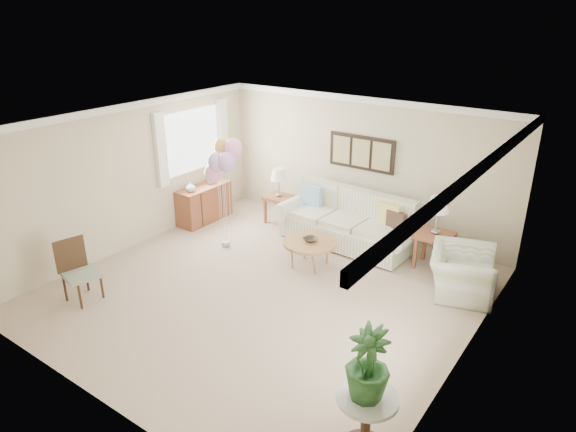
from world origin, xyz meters
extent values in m
plane|color=tan|center=(0.00, 0.00, 0.00)|extent=(6.00, 6.00, 0.00)
cube|color=beige|center=(0.00, 3.00, 1.30)|extent=(6.00, 0.04, 2.60)
cube|color=beige|center=(0.00, -3.00, 1.30)|extent=(6.00, 0.04, 2.60)
cube|color=beige|center=(-3.00, 0.00, 1.30)|extent=(0.04, 6.00, 2.60)
cube|color=beige|center=(3.00, 0.00, 1.30)|extent=(0.04, 6.00, 2.60)
cube|color=white|center=(0.00, 0.00, 2.59)|extent=(6.00, 6.00, 0.02)
cube|color=white|center=(0.00, 2.97, 2.54)|extent=(6.00, 0.06, 0.12)
cube|color=white|center=(-2.97, 0.00, 2.54)|extent=(0.06, 6.00, 0.12)
cube|color=white|center=(2.97, 0.00, 2.54)|extent=(0.06, 6.00, 0.12)
cube|color=white|center=(-2.98, 1.50, 1.65)|extent=(0.04, 1.40, 1.20)
cube|color=white|center=(-2.94, 0.65, 1.65)|extent=(0.10, 0.22, 1.40)
cube|color=white|center=(-2.94, 2.35, 1.65)|extent=(0.10, 0.22, 1.40)
cube|color=black|center=(0.00, 2.97, 1.55)|extent=(1.35, 0.04, 0.65)
cube|color=#8C8C59|center=(-0.42, 2.94, 1.55)|extent=(0.36, 0.02, 0.52)
cube|color=#8C8C59|center=(0.00, 2.94, 1.55)|extent=(0.36, 0.02, 0.52)
cube|color=#8C8C59|center=(0.42, 2.94, 1.55)|extent=(0.36, 0.02, 0.52)
cube|color=silver|center=(0.18, 2.18, 0.24)|extent=(2.47, 1.11, 0.40)
cube|color=silver|center=(0.18, 2.54, 0.68)|extent=(2.43, 0.37, 0.61)
cylinder|color=silver|center=(-0.98, 2.18, 0.50)|extent=(0.40, 1.01, 0.35)
cylinder|color=silver|center=(1.33, 2.18, 0.50)|extent=(0.40, 1.01, 0.35)
cube|color=beige|center=(-0.52, 2.13, 0.48)|extent=(0.70, 0.83, 0.13)
cube|color=beige|center=(0.18, 2.13, 0.48)|extent=(0.70, 0.83, 0.13)
cube|color=beige|center=(0.87, 2.13, 0.48)|extent=(0.70, 0.83, 0.13)
cube|color=#80ABCD|center=(-0.68, 2.31, 0.73)|extent=(0.42, 0.13, 0.42)
cube|color=#D6CB61|center=(0.95, 2.31, 0.73)|extent=(0.42, 0.13, 0.42)
cube|color=#3D291F|center=(1.11, 2.24, 0.66)|extent=(0.37, 0.11, 0.37)
cube|color=silver|center=(0.18, 2.18, 0.02)|extent=(2.20, 0.88, 0.04)
cube|color=brown|center=(-1.46, 2.31, 0.53)|extent=(0.52, 0.48, 0.08)
cube|color=brown|center=(-1.66, 2.12, 0.25)|extent=(0.05, 0.05, 0.49)
cube|color=brown|center=(-1.25, 2.12, 0.25)|extent=(0.05, 0.05, 0.49)
cube|color=brown|center=(-1.66, 2.50, 0.25)|extent=(0.05, 0.05, 0.49)
cube|color=brown|center=(-1.25, 2.50, 0.25)|extent=(0.05, 0.05, 0.49)
cube|color=brown|center=(1.82, 2.24, 0.59)|extent=(0.58, 0.53, 0.08)
cube|color=brown|center=(1.58, 2.02, 0.27)|extent=(0.05, 0.05, 0.55)
cube|color=brown|center=(2.05, 2.02, 0.27)|extent=(0.05, 0.05, 0.55)
cube|color=brown|center=(1.58, 2.45, 0.27)|extent=(0.05, 0.05, 0.55)
cube|color=brown|center=(2.05, 2.45, 0.27)|extent=(0.05, 0.05, 0.55)
cylinder|color=gray|center=(-1.46, 2.31, 0.60)|extent=(0.13, 0.13, 0.06)
cylinder|color=gray|center=(-1.46, 2.31, 0.77)|extent=(0.04, 0.04, 0.28)
cone|color=silver|center=(-1.46, 2.31, 1.02)|extent=(0.32, 0.32, 0.23)
cylinder|color=gray|center=(1.82, 2.24, 0.66)|extent=(0.15, 0.15, 0.06)
cylinder|color=gray|center=(1.82, 2.24, 0.86)|extent=(0.04, 0.04, 0.32)
cone|color=silver|center=(1.82, 2.24, 1.15)|extent=(0.37, 0.37, 0.26)
cylinder|color=#9B673C|center=(0.10, 1.07, 0.44)|extent=(0.92, 0.92, 0.05)
cylinder|color=#9B673C|center=(0.32, 1.29, 0.21)|extent=(0.04, 0.04, 0.41)
cylinder|color=#9B673C|center=(-0.12, 1.29, 0.21)|extent=(0.04, 0.04, 0.41)
cylinder|color=#9B673C|center=(-0.12, 0.86, 0.21)|extent=(0.04, 0.04, 0.41)
cylinder|color=#9B673C|center=(0.32, 0.86, 0.21)|extent=(0.04, 0.04, 0.41)
imported|color=#2A241C|center=(0.11, 1.08, 0.49)|extent=(0.27, 0.27, 0.06)
imported|color=silver|center=(2.47, 1.68, 0.35)|extent=(1.19, 1.28, 0.69)
cylinder|color=silver|center=(2.69, -1.89, 0.64)|extent=(0.61, 0.61, 0.04)
cylinder|color=#392516|center=(2.69, -1.89, 0.32)|extent=(0.10, 0.10, 0.61)
imported|color=#154619|center=(2.66, -1.89, 1.04)|extent=(0.55, 0.55, 0.76)
cube|color=gray|center=(-2.08, -1.80, 0.42)|extent=(0.56, 0.56, 0.07)
cylinder|color=#392516|center=(-2.27, -1.99, 0.19)|extent=(0.04, 0.04, 0.39)
cylinder|color=#392516|center=(-1.90, -1.99, 0.19)|extent=(0.04, 0.04, 0.39)
cylinder|color=#392516|center=(-2.27, -1.61, 0.19)|extent=(0.04, 0.04, 0.39)
cylinder|color=#392516|center=(-1.90, -1.61, 0.19)|extent=(0.04, 0.04, 0.39)
cube|color=#392516|center=(-2.29, -1.80, 0.70)|extent=(0.14, 0.44, 0.51)
cube|color=brown|center=(-2.76, 1.50, 0.37)|extent=(0.45, 1.20, 0.74)
cube|color=#392516|center=(-2.75, 1.20, 0.37)|extent=(0.46, 0.02, 0.70)
cube|color=#392516|center=(-2.75, 1.80, 0.37)|extent=(0.46, 0.02, 0.70)
imported|color=silver|center=(-2.74, 1.14, 0.84)|extent=(0.19, 0.19, 0.19)
imported|color=#ACB0A7|center=(-2.74, 1.73, 0.83)|extent=(0.23, 0.23, 0.19)
cube|color=gray|center=(-1.58, 0.82, 0.04)|extent=(0.11, 0.11, 0.09)
ellipsoid|color=#FF92CF|center=(-1.77, 0.78, 1.39)|extent=(0.31, 0.31, 0.35)
cylinder|color=silver|center=(-1.67, 0.80, 0.65)|extent=(0.01, 0.01, 1.13)
ellipsoid|color=#C093DF|center=(-1.42, 0.77, 1.66)|extent=(0.31, 0.31, 0.35)
cylinder|color=silver|center=(-1.50, 0.79, 0.78)|extent=(0.01, 0.01, 1.39)
ellipsoid|color=gold|center=(-1.68, 0.96, 1.83)|extent=(0.31, 0.31, 0.35)
cylinder|color=silver|center=(-1.63, 0.89, 0.87)|extent=(0.01, 0.01, 1.57)
ellipsoid|color=#FF92CF|center=(-1.40, 0.94, 1.86)|extent=(0.31, 0.31, 0.35)
cylinder|color=silver|center=(-1.49, 0.88, 0.89)|extent=(0.01, 0.01, 1.60)
ellipsoid|color=#C093DF|center=(-1.62, 0.72, 1.63)|extent=(0.31, 0.31, 0.35)
cylinder|color=silver|center=(-1.60, 0.77, 0.77)|extent=(0.01, 0.01, 1.37)
ellipsoid|color=gold|center=(-1.62, 0.82, 1.63)|extent=(0.31, 0.31, 0.35)
cylinder|color=silver|center=(-1.60, 0.82, 0.77)|extent=(0.01, 0.01, 1.36)
camera|label=1|loc=(4.31, -5.48, 4.13)|focal=32.00mm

